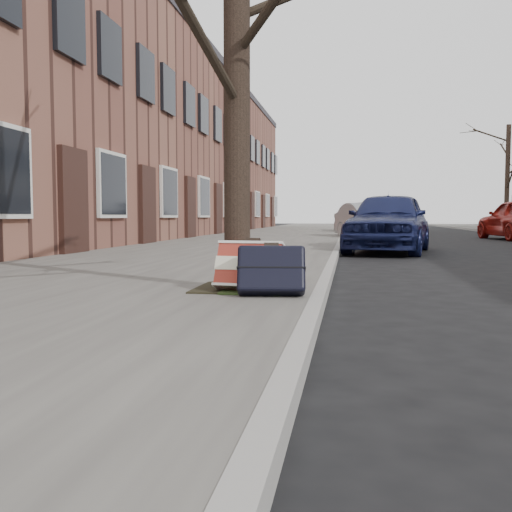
% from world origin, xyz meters
% --- Properties ---
extents(ground, '(120.00, 120.00, 0.00)m').
position_xyz_m(ground, '(0.00, 0.00, 0.00)').
color(ground, black).
rests_on(ground, ground).
extents(near_sidewalk, '(5.00, 70.00, 0.12)m').
position_xyz_m(near_sidewalk, '(-3.70, 15.00, 0.06)').
color(near_sidewalk, slate).
rests_on(near_sidewalk, ground).
extents(house_near, '(6.80, 40.00, 7.00)m').
position_xyz_m(house_near, '(-9.60, 16.00, 3.50)').
color(house_near, brown).
rests_on(house_near, ground).
extents(dirt_patch, '(0.85, 0.85, 0.02)m').
position_xyz_m(dirt_patch, '(-2.00, 1.20, 0.13)').
color(dirt_patch, black).
rests_on(dirt_patch, near_sidewalk).
extents(suitcase_red, '(0.64, 0.40, 0.46)m').
position_xyz_m(suitcase_red, '(-1.88, 0.98, 0.35)').
color(suitcase_red, maroon).
rests_on(suitcase_red, near_sidewalk).
extents(suitcase_navy, '(0.62, 0.41, 0.46)m').
position_xyz_m(suitcase_navy, '(-1.65, 0.77, 0.35)').
color(suitcase_navy, black).
rests_on(suitcase_navy, near_sidewalk).
extents(car_near_front, '(2.34, 4.29, 1.38)m').
position_xyz_m(car_near_front, '(-0.12, 9.02, 0.69)').
color(car_near_front, '#151B47').
rests_on(car_near_front, ground).
extents(car_near_mid, '(2.51, 4.08, 1.27)m').
position_xyz_m(car_near_mid, '(-0.33, 15.82, 0.63)').
color(car_near_mid, '#A8ABAF').
rests_on(car_near_mid, ground).
extents(car_near_back, '(2.74, 5.45, 1.48)m').
position_xyz_m(car_near_back, '(-0.14, 23.14, 0.74)').
color(car_near_back, '#343338').
rests_on(car_near_back, ground).
extents(tree_far_c, '(0.24, 0.24, 5.50)m').
position_xyz_m(tree_far_c, '(7.20, 27.90, 2.87)').
color(tree_far_c, black).
rests_on(tree_far_c, far_sidewalk).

